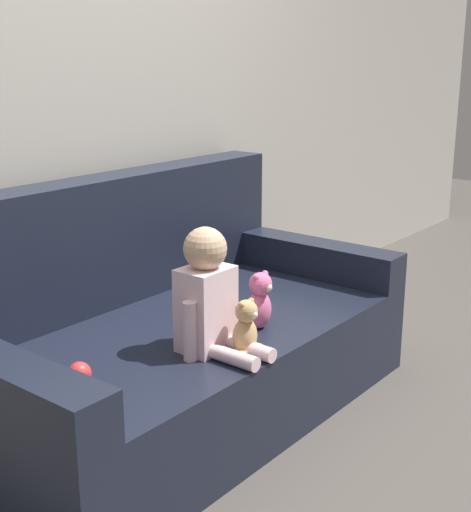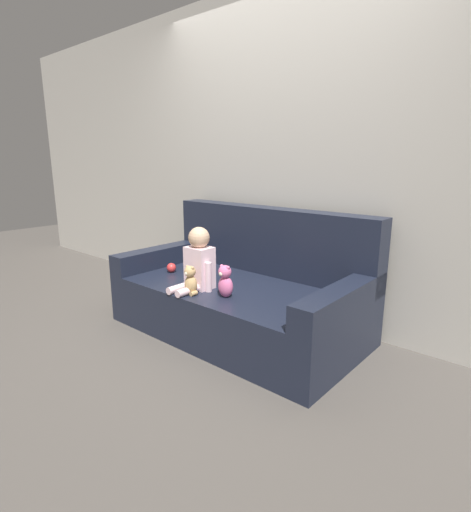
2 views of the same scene
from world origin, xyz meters
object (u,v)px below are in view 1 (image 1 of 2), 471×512
object	(u,v)px
toy_ball	(79,374)
person_baby	(209,298)
plush_toy_side	(259,301)
couch	(170,338)
teddy_bear_brown	(246,329)

from	to	relation	value
toy_ball	person_baby	bearing A→B (deg)	-16.60
person_baby	plush_toy_side	xyz separation A→B (m)	(0.27, -0.02, -0.08)
couch	teddy_bear_brown	size ratio (longest dim) A/B	9.23
couch	person_baby	world-z (taller)	couch
person_baby	toy_ball	xyz separation A→B (m)	(-0.46, 0.14, -0.16)
teddy_bear_brown	plush_toy_side	distance (m)	0.25
plush_toy_side	couch	bearing A→B (deg)	110.46
person_baby	couch	bearing A→B (deg)	66.50
teddy_bear_brown	toy_ball	world-z (taller)	teddy_bear_brown
teddy_bear_brown	toy_ball	size ratio (longest dim) A/B	2.63
toy_ball	teddy_bear_brown	bearing A→B (deg)	-26.95
teddy_bear_brown	plush_toy_side	bearing A→B (deg)	25.77
couch	teddy_bear_brown	bearing A→B (deg)	-101.69
plush_toy_side	toy_ball	distance (m)	0.76
person_baby	toy_ball	bearing A→B (deg)	163.40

